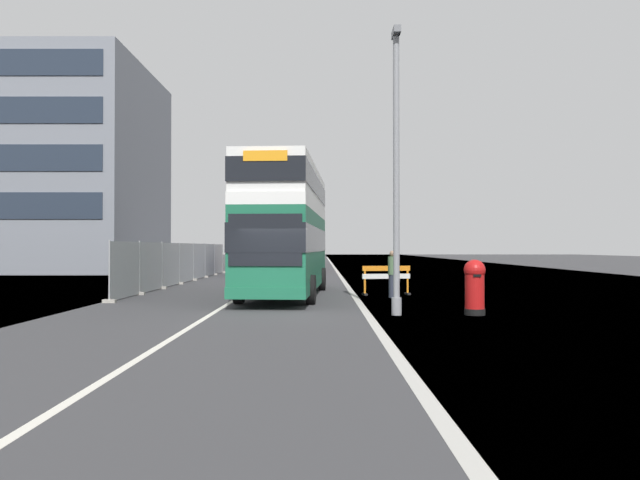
{
  "coord_description": "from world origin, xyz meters",
  "views": [
    {
      "loc": [
        1.21,
        -17.4,
        1.93
      ],
      "look_at": [
        1.23,
        4.37,
        2.2
      ],
      "focal_mm": 33.18,
      "sensor_mm": 36.0,
      "label": 1
    }
  ],
  "objects_px": {
    "car_receding_mid": "(304,259)",
    "red_pillar_postbox": "(474,285)",
    "car_far_side": "(310,256)",
    "pedestrian_at_kerb": "(392,274)",
    "roadworks_barrier": "(386,276)",
    "car_oncoming_near": "(247,261)",
    "car_receding_far": "(311,257)",
    "lamppost_foreground": "(396,180)",
    "double_decker_bus": "(286,229)"
  },
  "relations": [
    {
      "from": "roadworks_barrier",
      "to": "car_receding_mid",
      "type": "relative_size",
      "value": 0.45
    },
    {
      "from": "roadworks_barrier",
      "to": "car_oncoming_near",
      "type": "height_order",
      "value": "car_oncoming_near"
    },
    {
      "from": "car_oncoming_near",
      "to": "roadworks_barrier",
      "type": "bearing_deg",
      "value": -64.73
    },
    {
      "from": "double_decker_bus",
      "to": "red_pillar_postbox",
      "type": "distance_m",
      "value": 8.95
    },
    {
      "from": "car_oncoming_near",
      "to": "car_receding_mid",
      "type": "relative_size",
      "value": 0.9
    },
    {
      "from": "car_oncoming_near",
      "to": "car_receding_mid",
      "type": "height_order",
      "value": "car_oncoming_near"
    },
    {
      "from": "lamppost_foreground",
      "to": "car_oncoming_near",
      "type": "bearing_deg",
      "value": 106.99
    },
    {
      "from": "double_decker_bus",
      "to": "car_receding_mid",
      "type": "height_order",
      "value": "double_decker_bus"
    },
    {
      "from": "lamppost_foreground",
      "to": "pedestrian_at_kerb",
      "type": "bearing_deg",
      "value": 84.16
    },
    {
      "from": "lamppost_foreground",
      "to": "red_pillar_postbox",
      "type": "distance_m",
      "value": 3.74
    },
    {
      "from": "car_far_side",
      "to": "pedestrian_at_kerb",
      "type": "xyz_separation_m",
      "value": [
        3.83,
        -41.47,
        -0.1
      ]
    },
    {
      "from": "car_receding_far",
      "to": "car_far_side",
      "type": "bearing_deg",
      "value": 91.75
    },
    {
      "from": "car_far_side",
      "to": "lamppost_foreground",
      "type": "bearing_deg",
      "value": -86.08
    },
    {
      "from": "car_receding_far",
      "to": "car_far_side",
      "type": "relative_size",
      "value": 1.03
    },
    {
      "from": "car_receding_mid",
      "to": "car_far_side",
      "type": "xyz_separation_m",
      "value": [
        0.17,
        17.72,
        -0.01
      ]
    },
    {
      "from": "lamppost_foreground",
      "to": "pedestrian_at_kerb",
      "type": "xyz_separation_m",
      "value": [
        0.59,
        5.78,
        -2.96
      ]
    },
    {
      "from": "roadworks_barrier",
      "to": "pedestrian_at_kerb",
      "type": "bearing_deg",
      "value": -86.24
    },
    {
      "from": "double_decker_bus",
      "to": "roadworks_barrier",
      "type": "bearing_deg",
      "value": 6.11
    },
    {
      "from": "roadworks_barrier",
      "to": "pedestrian_at_kerb",
      "type": "relative_size",
      "value": 1.1
    },
    {
      "from": "red_pillar_postbox",
      "to": "roadworks_barrier",
      "type": "xyz_separation_m",
      "value": [
        -1.74,
        7.05,
        -0.1
      ]
    },
    {
      "from": "pedestrian_at_kerb",
      "to": "car_receding_mid",
      "type": "bearing_deg",
      "value": 99.56
    },
    {
      "from": "car_far_side",
      "to": "pedestrian_at_kerb",
      "type": "relative_size",
      "value": 2.41
    },
    {
      "from": "car_receding_far",
      "to": "car_far_side",
      "type": "xyz_separation_m",
      "value": [
        -0.29,
        9.37,
        -0.03
      ]
    },
    {
      "from": "red_pillar_postbox",
      "to": "roadworks_barrier",
      "type": "distance_m",
      "value": 7.26
    },
    {
      "from": "lamppost_foreground",
      "to": "car_receding_mid",
      "type": "bearing_deg",
      "value": 96.59
    },
    {
      "from": "red_pillar_postbox",
      "to": "car_far_side",
      "type": "distance_m",
      "value": 47.51
    },
    {
      "from": "car_receding_mid",
      "to": "car_far_side",
      "type": "height_order",
      "value": "car_receding_mid"
    },
    {
      "from": "lamppost_foreground",
      "to": "car_oncoming_near",
      "type": "xyz_separation_m",
      "value": [
        -7.09,
        23.19,
        -2.83
      ]
    },
    {
      "from": "lamppost_foreground",
      "to": "roadworks_barrier",
      "type": "height_order",
      "value": "lamppost_foreground"
    },
    {
      "from": "lamppost_foreground",
      "to": "red_pillar_postbox",
      "type": "xyz_separation_m",
      "value": [
        2.24,
        0.05,
        -3.0
      ]
    },
    {
      "from": "car_receding_far",
      "to": "car_oncoming_near",
      "type": "bearing_deg",
      "value": -105.7
    },
    {
      "from": "car_receding_mid",
      "to": "red_pillar_postbox",
      "type": "bearing_deg",
      "value": -79.14
    },
    {
      "from": "lamppost_foreground",
      "to": "pedestrian_at_kerb",
      "type": "distance_m",
      "value": 6.52
    },
    {
      "from": "red_pillar_postbox",
      "to": "roadworks_barrier",
      "type": "relative_size",
      "value": 0.8
    },
    {
      "from": "car_oncoming_near",
      "to": "pedestrian_at_kerb",
      "type": "relative_size",
      "value": 2.22
    },
    {
      "from": "car_receding_mid",
      "to": "pedestrian_at_kerb",
      "type": "xyz_separation_m",
      "value": [
        4.0,
        -23.75,
        -0.11
      ]
    },
    {
      "from": "roadworks_barrier",
      "to": "car_receding_mid",
      "type": "distance_m",
      "value": 22.76
    },
    {
      "from": "double_decker_bus",
      "to": "lamppost_foreground",
      "type": "xyz_separation_m",
      "value": [
        3.5,
        -6.68,
        1.19
      ]
    },
    {
      "from": "pedestrian_at_kerb",
      "to": "car_receding_far",
      "type": "bearing_deg",
      "value": 96.3
    },
    {
      "from": "car_oncoming_near",
      "to": "car_receding_far",
      "type": "xyz_separation_m",
      "value": [
        4.13,
        14.7,
        0.01
      ]
    },
    {
      "from": "car_oncoming_near",
      "to": "car_receding_mid",
      "type": "bearing_deg",
      "value": 59.89
    },
    {
      "from": "lamppost_foreground",
      "to": "car_receding_far",
      "type": "height_order",
      "value": "lamppost_foreground"
    },
    {
      "from": "red_pillar_postbox",
      "to": "pedestrian_at_kerb",
      "type": "height_order",
      "value": "pedestrian_at_kerb"
    },
    {
      "from": "car_oncoming_near",
      "to": "car_receding_far",
      "type": "distance_m",
      "value": 15.27
    },
    {
      "from": "lamppost_foreground",
      "to": "car_receding_mid",
      "type": "relative_size",
      "value": 1.85
    },
    {
      "from": "double_decker_bus",
      "to": "car_far_side",
      "type": "relative_size",
      "value": 2.64
    },
    {
      "from": "roadworks_barrier",
      "to": "car_far_side",
      "type": "bearing_deg",
      "value": 95.33
    },
    {
      "from": "roadworks_barrier",
      "to": "lamppost_foreground",
      "type": "bearing_deg",
      "value": -94.06
    },
    {
      "from": "lamppost_foreground",
      "to": "car_far_side",
      "type": "distance_m",
      "value": 47.45
    },
    {
      "from": "red_pillar_postbox",
      "to": "roadworks_barrier",
      "type": "height_order",
      "value": "red_pillar_postbox"
    }
  ]
}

